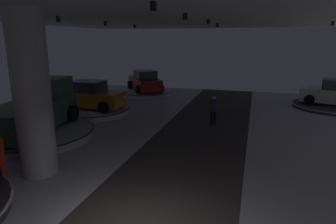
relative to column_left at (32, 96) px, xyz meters
name	(u,v)px	position (x,y,z in m)	size (l,w,h in m)	color
column_left	(32,96)	(0.00, 0.00, 0.00)	(1.20, 1.20, 5.50)	#ADADB2
display_platform_deep_right	(333,106)	(12.25, 14.18, -2.62)	(5.32, 5.32, 0.23)	#333338
display_car_deep_right	(335,93)	(12.28, 14.17, -1.76)	(4.51, 3.00, 1.71)	silver
display_platform_mid_left	(32,134)	(-2.93, 3.07, -2.54)	(5.68, 5.68, 0.37)	#B7B7BC
pickup_truck_mid_left	(34,110)	(-2.97, 3.39, -1.44)	(3.19, 5.52, 2.30)	#2D5638
display_platform_deep_left	(145,92)	(-1.90, 15.41, -2.57)	(4.65, 4.65, 0.32)	silver
display_car_deep_left	(145,81)	(-1.88, 15.38, -1.66)	(3.95, 4.45, 1.71)	maroon
display_platform_far_left	(91,110)	(-2.79, 8.18, -2.56)	(4.82, 4.82, 0.35)	silver
display_car_far_left	(90,96)	(-2.82, 8.18, -1.64)	(4.27, 2.26, 1.71)	#B77519
visitor_walking_near	(214,108)	(4.95, 7.80, -1.84)	(0.32, 0.32, 1.59)	black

